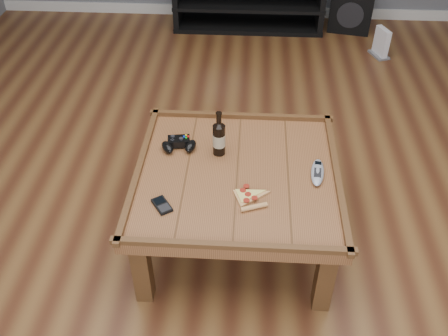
# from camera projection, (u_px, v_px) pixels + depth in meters

# --- Properties ---
(ground) EXTENTS (6.00, 6.00, 0.00)m
(ground) POSITION_uv_depth(u_px,v_px,m) (236.00, 235.00, 2.74)
(ground) COLOR #482514
(ground) RESTS_ON ground
(baseboard) EXTENTS (5.00, 0.02, 0.10)m
(baseboard) POSITION_uv_depth(u_px,v_px,m) (249.00, 11.00, 5.00)
(baseboard) COLOR silver
(baseboard) RESTS_ON ground
(coffee_table) EXTENTS (1.03, 1.03, 0.48)m
(coffee_table) POSITION_uv_depth(u_px,v_px,m) (237.00, 182.00, 2.49)
(coffee_table) COLOR brown
(coffee_table) RESTS_ON ground
(media_console) EXTENTS (1.40, 0.45, 0.50)m
(media_console) POSITION_uv_depth(u_px,v_px,m) (249.00, 1.00, 4.69)
(media_console) COLOR black
(media_console) RESTS_ON ground
(beer_bottle) EXTENTS (0.06, 0.06, 0.25)m
(beer_bottle) POSITION_uv_depth(u_px,v_px,m) (219.00, 137.00, 2.51)
(beer_bottle) COLOR black
(beer_bottle) RESTS_ON coffee_table
(game_controller) EXTENTS (0.20, 0.15, 0.05)m
(game_controller) POSITION_uv_depth(u_px,v_px,m) (179.00, 144.00, 2.59)
(game_controller) COLOR black
(game_controller) RESTS_ON coffee_table
(pizza_slice) EXTENTS (0.21, 0.26, 0.02)m
(pizza_slice) POSITION_uv_depth(u_px,v_px,m) (249.00, 197.00, 2.30)
(pizza_slice) COLOR tan
(pizza_slice) RESTS_ON coffee_table
(smartphone) EXTENTS (0.11, 0.13, 0.02)m
(smartphone) POSITION_uv_depth(u_px,v_px,m) (162.00, 205.00, 2.26)
(smartphone) COLOR black
(smartphone) RESTS_ON coffee_table
(remote_control) EXTENTS (0.09, 0.21, 0.03)m
(remote_control) POSITION_uv_depth(u_px,v_px,m) (317.00, 172.00, 2.43)
(remote_control) COLOR #90949D
(remote_control) RESTS_ON coffee_table
(subwoofer) EXTENTS (0.45, 0.45, 0.38)m
(subwoofer) POSITION_uv_depth(u_px,v_px,m) (352.00, 7.00, 4.71)
(subwoofer) COLOR black
(subwoofer) RESTS_ON ground
(game_console) EXTENTS (0.17, 0.22, 0.25)m
(game_console) POSITION_uv_depth(u_px,v_px,m) (381.00, 44.00, 4.30)
(game_console) COLOR slate
(game_console) RESTS_ON ground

